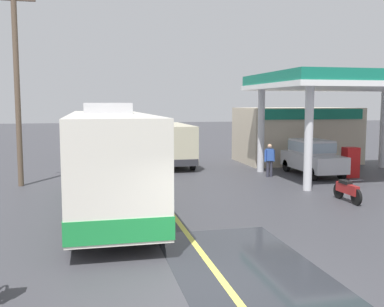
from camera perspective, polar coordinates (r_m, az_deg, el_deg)
name	(u,v)px	position (r m, az deg, el deg)	size (l,w,h in m)	color
ground	(133,162)	(28.53, -7.39, -1.11)	(120.00, 120.00, 0.00)	#38383D
lane_divider_stripe	(143,174)	(23.61, -6.25, -2.64)	(0.16, 50.00, 0.01)	#D8CC4C
wet_puddle_patch	(242,265)	(10.68, 6.29, -13.75)	(3.26, 5.80, 0.01)	#26282D
coach_bus_main	(109,161)	(15.74, -10.41, -0.88)	(2.60, 11.04, 3.69)	silver
gas_station_roadside	(311,121)	(27.35, 14.81, 3.93)	(9.10, 11.95, 5.10)	#147259
car_at_pump	(312,155)	(24.02, 14.91, -0.23)	(1.70, 4.20, 1.82)	#B2B2B7
minibus_opposing_lane	(171,141)	(26.74, -2.72, 1.61)	(2.04, 6.13, 2.44)	#BFB799
motorcycle_parked_forecourt	(347,190)	(17.93, 18.96, -4.37)	(0.55, 1.80, 0.92)	black
pedestrian_near_pump	(270,158)	(22.90, 9.74, -0.62)	(0.55, 0.22, 1.66)	#33333F
pedestrian_by_shop	(310,159)	(23.00, 14.64, -0.71)	(0.55, 0.22, 1.66)	#33333F
car_trailing_behind_bus	(102,143)	(31.02, -11.33, 1.29)	(1.70, 4.20, 1.82)	#1E602D
utility_pole_roadside	(17,83)	(21.34, -21.18, 8.23)	(1.80, 0.24, 8.70)	brown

